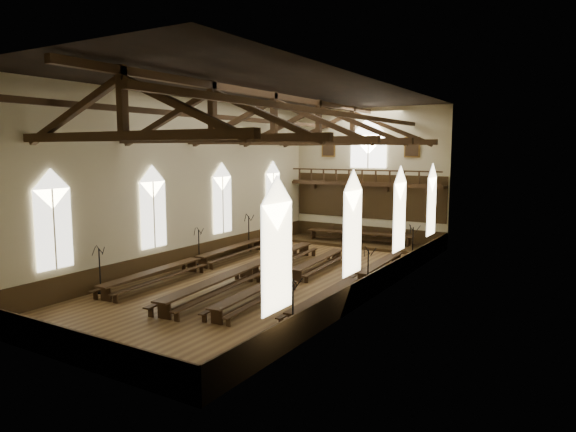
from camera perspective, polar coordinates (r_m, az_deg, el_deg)
name	(u,v)px	position (r m, az deg, el deg)	size (l,w,h in m)	color
ground	(274,278)	(28.08, -1.51, -6.89)	(26.00, 26.00, 0.00)	brown
room_walls	(274,158)	(27.23, -1.56, 6.41)	(26.00, 26.00, 26.00)	#B9AE8C
wainscot_band	(274,267)	(27.94, -1.52, -5.69)	(12.00, 26.00, 1.20)	#35230F
side_windows	(274,210)	(27.41, -1.54, 0.72)	(11.85, 19.80, 4.50)	white
end_window	(368,146)	(38.70, 8.93, 7.73)	(2.80, 0.12, 3.80)	white
minstrels_gallery	(366,191)	(38.60, 8.69, 2.80)	(11.80, 1.24, 3.70)	#311C0F
portraits	(368,147)	(38.70, 8.92, 7.55)	(7.75, 0.09, 1.45)	brown
roof_trusses	(274,125)	(27.26, -1.57, 10.10)	(11.70, 25.70, 2.80)	#311C0F
refectory_row_a	(197,261)	(30.20, -10.06, -4.91)	(2.06, 14.58, 0.76)	#311C0F
refectory_row_b	(250,269)	(27.61, -4.26, -5.90)	(2.37, 15.05, 0.81)	#311C0F
refectory_row_c	(290,276)	(26.49, 0.18, -6.63)	(1.94, 13.95, 0.69)	#311C0F
refectory_row_d	(356,279)	(26.02, 7.60, -6.98)	(1.62, 13.80, 0.68)	#311C0F
dais	(359,244)	(37.93, 7.88, -3.06)	(11.40, 3.03, 0.20)	#35230F
high_table	(359,234)	(37.80, 7.90, -1.98)	(7.87, 1.69, 0.73)	#311C0F
high_chairs	(363,234)	(38.51, 8.35, -1.99)	(5.81, 0.42, 0.93)	#311C0F
candelabrum_left_near	(100,279)	(26.54, -20.14, -6.60)	(0.69, 0.70, 2.34)	black
candelabrum_left_mid	(199,254)	(31.39, -9.85, -4.17)	(0.63, 0.70, 2.29)	black
candelabrum_left_far	(249,240)	(35.34, -4.37, -2.66)	(0.74, 0.78, 2.57)	black
candelabrum_right_near	(293,321)	(19.04, 0.53, -11.58)	(0.67, 0.73, 2.39)	black
candelabrum_right_mid	(368,280)	(25.14, 8.86, -7.02)	(0.62, 0.71, 2.32)	black
candelabrum_right_far	(412,254)	(31.44, 13.66, -4.12)	(0.73, 0.76, 2.52)	black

